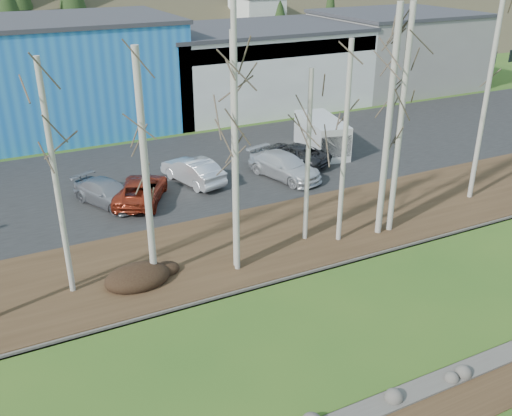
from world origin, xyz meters
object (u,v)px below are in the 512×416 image
car_2 (108,193)px  car_5 (284,166)px  car_1 (141,190)px  car_4 (292,154)px  car_3 (193,170)px  van_white (323,136)px

car_2 → car_5: 10.65m
car_1 → car_4: 10.52m
car_1 → car_2: (-1.74, 0.43, -0.02)m
car_3 → car_4: size_ratio=0.93×
car_3 → car_5: (5.31, -1.74, -0.02)m
car_2 → car_4: 12.21m
car_1 → car_5: 8.89m
car_3 → van_white: bearing=172.2°
van_white → car_3: bearing=-161.4°
car_1 → car_4: (10.44, 1.35, 0.01)m
car_1 → car_2: size_ratio=1.08×
car_4 → car_5: 2.39m
car_2 → van_white: van_white is taller
car_1 → car_4: bearing=-143.5°
car_4 → van_white: 3.33m
car_1 → car_3: 3.79m
car_1 → car_3: size_ratio=1.06×
car_1 → car_3: (3.56, 1.29, 0.08)m
car_3 → car_5: size_ratio=0.91×
car_2 → car_4: size_ratio=0.91×
car_2 → car_5: car_5 is taller
car_3 → car_4: 6.87m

